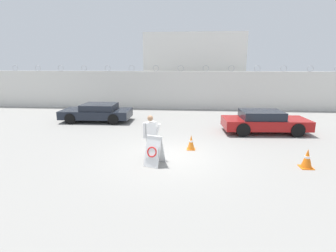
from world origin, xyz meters
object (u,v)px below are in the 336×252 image
(barricade_sign, at_px, (154,151))
(parked_car_front_coupe, at_px, (97,112))
(traffic_cone_mid, at_px, (191,142))
(parked_car_far_side, at_px, (264,121))
(traffic_cone_near, at_px, (307,159))
(security_guard, at_px, (151,135))

(barricade_sign, relative_size, parked_car_front_coupe, 0.25)
(traffic_cone_mid, bearing_deg, parked_car_far_side, 39.11)
(parked_car_front_coupe, height_order, parked_car_far_side, parked_car_far_side)
(traffic_cone_near, relative_size, parked_car_far_side, 0.16)
(traffic_cone_near, bearing_deg, barricade_sign, -178.29)
(security_guard, distance_m, parked_car_front_coupe, 7.72)
(traffic_cone_mid, distance_m, parked_car_front_coupe, 7.89)
(parked_car_front_coupe, xyz_separation_m, parked_car_far_side, (9.86, -1.99, 0.03))
(parked_car_far_side, bearing_deg, parked_car_front_coupe, 165.15)
(parked_car_front_coupe, relative_size, parked_car_far_side, 0.97)
(traffic_cone_near, height_order, parked_car_front_coupe, parked_car_front_coupe)
(parked_car_front_coupe, bearing_deg, barricade_sign, 122.39)
(traffic_cone_mid, relative_size, parked_car_far_side, 0.14)
(parked_car_front_coupe, bearing_deg, security_guard, 123.75)
(barricade_sign, distance_m, parked_car_far_side, 7.24)
(traffic_cone_mid, bearing_deg, barricade_sign, -126.01)
(traffic_cone_near, distance_m, traffic_cone_mid, 4.45)
(barricade_sign, relative_size, traffic_cone_mid, 1.71)
(barricade_sign, bearing_deg, traffic_cone_mid, 72.83)
(security_guard, distance_m, traffic_cone_mid, 2.07)
(security_guard, height_order, parked_car_far_side, security_guard)
(traffic_cone_mid, distance_m, parked_car_far_side, 5.01)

